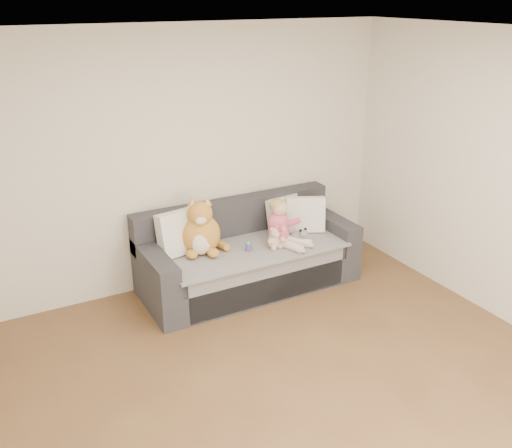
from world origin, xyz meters
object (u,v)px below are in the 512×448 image
at_px(sofa, 247,257).
at_px(teddy_bear, 275,239).
at_px(toddler, 281,225).
at_px(sippy_cup, 248,246).
at_px(plush_cat, 201,232).

bearing_deg(sofa, teddy_bear, -52.86).
height_order(sofa, teddy_bear, sofa).
relative_size(toddler, teddy_bear, 2.04).
bearing_deg(sippy_cup, toddler, 0.62).
distance_m(sofa, plush_cat, 0.62).
relative_size(plush_cat, sippy_cup, 5.71).
relative_size(sofa, plush_cat, 3.69).
distance_m(plush_cat, sippy_cup, 0.49).
relative_size(toddler, sippy_cup, 4.63).
distance_m(toddler, teddy_bear, 0.17).
bearing_deg(teddy_bear, plush_cat, 152.19).
height_order(toddler, plush_cat, plush_cat).
height_order(toddler, teddy_bear, toddler).
distance_m(sofa, teddy_bear, 0.40).
bearing_deg(toddler, teddy_bear, -171.87).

